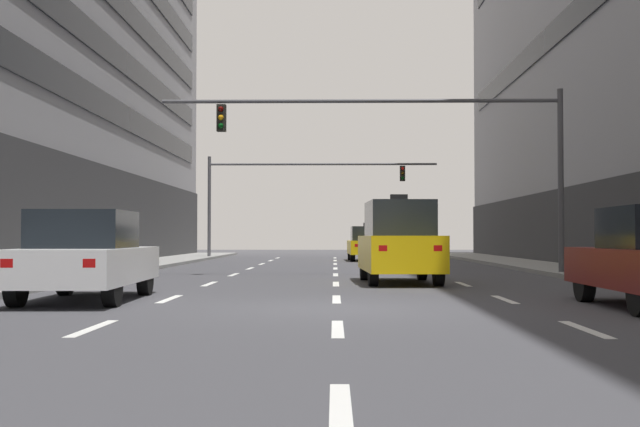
{
  "coord_description": "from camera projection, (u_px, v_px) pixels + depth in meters",
  "views": [
    {
      "loc": [
        -0.05,
        -13.68,
        1.23
      ],
      "look_at": [
        -0.57,
        16.22,
        2.09
      ],
      "focal_mm": 44.97,
      "sensor_mm": 36.0,
      "label": 1
    }
  ],
  "objects": [
    {
      "name": "lane_stripe_l2_s2",
      "position": [
        341.0,
        410.0,
        5.64
      ],
      "size": [
        0.16,
        2.0,
        0.01
      ],
      "primitive_type": "cube",
      "color": "silver",
      "rests_on": "ground"
    },
    {
      "name": "lane_stripe_l1_s3",
      "position": [
        93.0,
        328.0,
        10.69
      ],
      "size": [
        0.16,
        2.0,
        0.01
      ],
      "primitive_type": "cube",
      "color": "silver",
      "rests_on": "ground"
    },
    {
      "name": "lane_stripe_l1_s10",
      "position": [
        278.0,
        258.0,
        45.67
      ],
      "size": [
        0.16,
        2.0,
        0.01
      ],
      "primitive_type": "cube",
      "color": "silver",
      "rests_on": "ground"
    },
    {
      "name": "car_driving_2",
      "position": [
        86.0,
        257.0,
        15.26
      ],
      "size": [
        2.06,
        4.63,
        1.72
      ],
      "color": "black",
      "rests_on": "ground"
    },
    {
      "name": "lane_stripe_l2_s8",
      "position": [
        335.0,
        264.0,
        35.62
      ],
      "size": [
        0.16,
        2.0,
        0.01
      ],
      "primitive_type": "cube",
      "color": "silver",
      "rests_on": "ground"
    },
    {
      "name": "lane_stripe_l3_s10",
      "position": [
        392.0,
        258.0,
        45.56
      ],
      "size": [
        0.16,
        2.0,
        0.01
      ],
      "primitive_type": "cube",
      "color": "silver",
      "rests_on": "ground"
    },
    {
      "name": "lane_stripe_l3_s5",
      "position": [
        463.0,
        284.0,
        20.57
      ],
      "size": [
        0.16,
        2.0,
        0.01
      ],
      "primitive_type": "cube",
      "color": "silver",
      "rests_on": "ground"
    },
    {
      "name": "ground_plane",
      "position": [
        337.0,
        309.0,
        13.63
      ],
      "size": [
        120.0,
        120.0,
        0.0
      ],
      "primitive_type": "plane",
      "color": "#424247"
    },
    {
      "name": "lane_stripe_l1_s9",
      "position": [
        271.0,
        261.0,
        40.67
      ],
      "size": [
        0.16,
        2.0,
        0.01
      ],
      "primitive_type": "cube",
      "color": "silver",
      "rests_on": "ground"
    },
    {
      "name": "taxi_driving_0",
      "position": [
        368.0,
        244.0,
        40.36
      ],
      "size": [
        2.03,
        4.66,
        1.92
      ],
      "color": "black",
      "rests_on": "ground"
    },
    {
      "name": "lane_stripe_l2_s3",
      "position": [
        338.0,
        329.0,
        10.63
      ],
      "size": [
        0.16,
        2.0,
        0.01
      ],
      "primitive_type": "cube",
      "color": "silver",
      "rests_on": "ground"
    },
    {
      "name": "lane_stripe_l2_s5",
      "position": [
        336.0,
        284.0,
        20.63
      ],
      "size": [
        0.16,
        2.0,
        0.01
      ],
      "primitive_type": "cube",
      "color": "silver",
      "rests_on": "ground"
    },
    {
      "name": "lane_stripe_l3_s9",
      "position": [
        400.0,
        261.0,
        40.56
      ],
      "size": [
        0.16,
        2.0,
        0.01
      ],
      "primitive_type": "cube",
      "color": "silver",
      "rests_on": "ground"
    },
    {
      "name": "lane_stripe_l1_s6",
      "position": [
        234.0,
        275.0,
        25.68
      ],
      "size": [
        0.16,
        2.0,
        0.01
      ],
      "primitive_type": "cube",
      "color": "silver",
      "rests_on": "ground"
    },
    {
      "name": "lane_stripe_l1_s4",
      "position": [
        170.0,
        299.0,
        15.69
      ],
      "size": [
        0.16,
        2.0,
        0.01
      ],
      "primitive_type": "cube",
      "color": "silver",
      "rests_on": "ground"
    },
    {
      "name": "lane_stripe_l2_s10",
      "position": [
        335.0,
        258.0,
        45.61
      ],
      "size": [
        0.16,
        2.0,
        0.01
      ],
      "primitive_type": "cube",
      "color": "silver",
      "rests_on": "ground"
    },
    {
      "name": "lane_stripe_l1_s7",
      "position": [
        250.0,
        268.0,
        30.68
      ],
      "size": [
        0.16,
        2.0,
        0.01
      ],
      "primitive_type": "cube",
      "color": "silver",
      "rests_on": "ground"
    },
    {
      "name": "lane_stripe_l3_s3",
      "position": [
        585.0,
        329.0,
        10.58
      ],
      "size": [
        0.16,
        2.0,
        0.01
      ],
      "primitive_type": "cube",
      "color": "silver",
      "rests_on": "ground"
    },
    {
      "name": "lane_stripe_l3_s7",
      "position": [
        421.0,
        268.0,
        30.56
      ],
      "size": [
        0.16,
        2.0,
        0.01
      ],
      "primitive_type": "cube",
      "color": "silver",
      "rests_on": "ground"
    },
    {
      "name": "lane_stripe_l2_s6",
      "position": [
        336.0,
        275.0,
        25.62
      ],
      "size": [
        0.16,
        2.0,
        0.01
      ],
      "primitive_type": "cube",
      "color": "silver",
      "rests_on": "ground"
    },
    {
      "name": "lane_stripe_l3_s8",
      "position": [
        409.0,
        264.0,
        35.56
      ],
      "size": [
        0.16,
        2.0,
        0.01
      ],
      "primitive_type": "cube",
      "color": "silver",
      "rests_on": "ground"
    },
    {
      "name": "lane_stripe_l2_s9",
      "position": [
        335.0,
        261.0,
        40.62
      ],
      "size": [
        0.16,
        2.0,
        0.01
      ],
      "primitive_type": "cube",
      "color": "silver",
      "rests_on": "ground"
    },
    {
      "name": "lane_stripe_l3_s6",
      "position": [
        438.0,
        275.0,
        25.57
      ],
      "size": [
        0.16,
        2.0,
        0.01
      ],
      "primitive_type": "cube",
      "color": "silver",
      "rests_on": "ground"
    },
    {
      "name": "taxi_driving_1",
      "position": [
        399.0,
        242.0,
        21.15
      ],
      "size": [
        2.04,
        4.53,
        2.34
      ],
      "color": "black",
      "rests_on": "ground"
    },
    {
      "name": "lane_stripe_l3_s4",
      "position": [
        505.0,
        299.0,
        15.57
      ],
      "size": [
        0.16,
        2.0,
        0.01
      ],
      "primitive_type": "cube",
      "color": "silver",
      "rests_on": "ground"
    },
    {
      "name": "lane_stripe_l1_s5",
      "position": [
        209.0,
        284.0,
        20.69
      ],
      "size": [
        0.16,
        2.0,
        0.01
      ],
      "primitive_type": "cube",
      "color": "silver",
      "rests_on": "ground"
    },
    {
      "name": "lane_stripe_l1_s8",
      "position": [
        262.0,
        264.0,
        35.68
      ],
      "size": [
        0.16,
        2.0,
        0.01
      ],
      "primitive_type": "cube",
      "color": "silver",
      "rests_on": "ground"
    },
    {
      "name": "traffic_signal_0",
      "position": [
        422.0,
        137.0,
        24.77
      ],
      "size": [
        12.44,
        0.35,
        5.65
      ],
      "color": "#4C4C51",
      "rests_on": "sidewalk_right"
    },
    {
      "name": "lane_stripe_l2_s7",
      "position": [
        335.0,
        268.0,
        30.62
      ],
      "size": [
        0.16,
        2.0,
        0.01
      ],
      "primitive_type": "cube",
      "color": "silver",
      "rests_on": "ground"
    },
    {
      "name": "traffic_signal_1",
      "position": [
        289.0,
        183.0,
        44.13
      ],
      "size": [
        12.64,
        0.35,
        5.51
      ],
      "color": "#4C4C51",
      "rests_on": "sidewalk_left"
    },
    {
      "name": "lane_stripe_l2_s4",
      "position": [
        337.0,
        299.0,
        15.63
      ],
      "size": [
        0.16,
        2.0,
        0.01
      ],
      "primitive_type": "cube",
      "color": "silver",
      "rests_on": "ground"
    }
  ]
}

